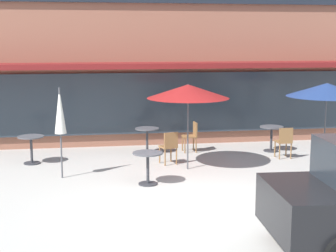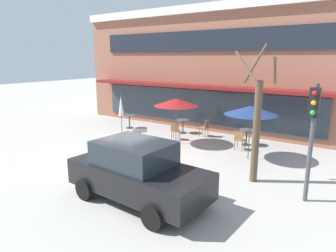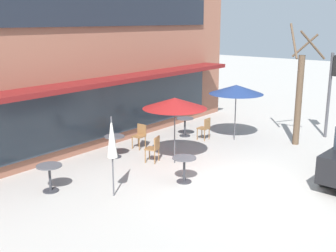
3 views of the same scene
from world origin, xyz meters
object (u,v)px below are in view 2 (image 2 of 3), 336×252
street_tree (256,125)px  patio_umbrella_cream_folded (176,102)px  cafe_table_near_wall (247,135)px  parked_sedan (137,172)px  cafe_table_streetside (129,120)px  patio_umbrella_green_folded (251,110)px  cafe_chair_1 (239,139)px  cafe_table_mid_patio (183,124)px  cafe_chair_0 (175,130)px  patio_umbrella_corner_open (121,106)px  cafe_table_by_tree (140,135)px  cafe_chair_2 (205,127)px  traffic_light_pole (313,124)px

street_tree → patio_umbrella_cream_folded: bearing=153.3°
cafe_table_near_wall → parked_sedan: bearing=-94.7°
cafe_table_streetside → patio_umbrella_green_folded: patio_umbrella_green_folded is taller
cafe_table_near_wall → street_tree: 4.58m
cafe_chair_1 → parked_sedan: (-0.62, -6.31, 0.35)m
cafe_table_mid_patio → parked_sedan: parked_sedan is taller
cafe_chair_0 → street_tree: bearing=-29.9°
patio_umbrella_corner_open → cafe_table_by_tree: bearing=-24.3°
patio_umbrella_cream_folded → cafe_chair_2: 2.56m
patio_umbrella_corner_open → cafe_chair_2: size_ratio=2.47×
cafe_table_near_wall → patio_umbrella_corner_open: patio_umbrella_corner_open is taller
cafe_table_mid_patio → traffic_light_pole: traffic_light_pole is taller
patio_umbrella_cream_folded → cafe_chair_0: 1.65m
patio_umbrella_green_folded → parked_sedan: patio_umbrella_green_folded is taller
cafe_table_mid_patio → traffic_light_pole: size_ratio=0.22×
cafe_table_mid_patio → patio_umbrella_corner_open: patio_umbrella_corner_open is taller
cafe_chair_0 → parked_sedan: bearing=-66.3°
cafe_table_by_tree → traffic_light_pole: (7.52, -1.69, 1.78)m
parked_sedan → cafe_table_streetside: bearing=133.0°
cafe_chair_2 → patio_umbrella_cream_folded: bearing=-104.5°
cafe_table_mid_patio → patio_umbrella_corner_open: (-2.36, -2.35, 1.11)m
patio_umbrella_green_folded → parked_sedan: (-1.36, -5.40, -1.14)m
cafe_table_near_wall → cafe_chair_0: size_ratio=0.85×
cafe_table_streetside → traffic_light_pole: bearing=-21.9°
cafe_table_by_tree → patio_umbrella_cream_folded: 2.30m
cafe_table_by_tree → parked_sedan: 5.55m
cafe_table_streetside → patio_umbrella_cream_folded: (4.05, -1.22, 1.51)m
cafe_table_by_tree → cafe_chair_0: bearing=66.4°
cafe_chair_0 → cafe_chair_1: 3.31m
street_tree → cafe_table_mid_patio: bearing=141.6°
cafe_chair_0 → traffic_light_pole: size_ratio=0.26×
cafe_chair_1 → cafe_table_by_tree: bearing=-154.0°
cafe_chair_1 → patio_umbrella_corner_open: bearing=-169.7°
cafe_table_mid_patio → cafe_chair_0: 1.48m
street_tree → cafe_chair_1: bearing=118.9°
cafe_table_streetside → parked_sedan: 9.31m
cafe_table_streetside → cafe_table_by_tree: (2.86, -2.49, 0.00)m
cafe_table_near_wall → patio_umbrella_corner_open: 6.51m
cafe_chair_2 → street_tree: bearing=-46.7°
cafe_table_streetside → patio_umbrella_corner_open: (0.87, -1.59, 1.11)m
cafe_table_near_wall → cafe_table_by_tree: bearing=-144.0°
parked_sedan → cafe_table_mid_patio: bearing=112.4°
cafe_table_streetside → patio_umbrella_corner_open: bearing=-61.3°
cafe_table_mid_patio → cafe_chair_2: (1.34, 0.04, 0.01)m
cafe_chair_0 → parked_sedan: (2.69, -6.13, 0.35)m
cafe_chair_1 → street_tree: (1.68, -3.05, 1.41)m
cafe_table_by_tree → cafe_chair_2: 3.70m
cafe_table_by_tree → street_tree: (5.79, -1.04, 1.42)m
patio_umbrella_green_folded → cafe_chair_2: patio_umbrella_green_folded is taller
cafe_table_streetside → parked_sedan: parked_sedan is taller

